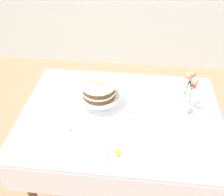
{
  "coord_description": "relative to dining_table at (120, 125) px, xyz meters",
  "views": [
    {
      "loc": [
        0.08,
        -1.27,
        1.94
      ],
      "look_at": [
        -0.06,
        0.02,
        0.86
      ],
      "focal_mm": 39.91,
      "sensor_mm": 36.0,
      "label": 1
    }
  ],
  "objects": [
    {
      "name": "dining_table",
      "position": [
        0.0,
        0.0,
        0.0
      ],
      "size": [
        1.4,
        1.0,
        0.74
      ],
      "color": "white",
      "rests_on": "ground"
    },
    {
      "name": "cake_stand",
      "position": [
        -0.16,
        0.09,
        0.17
      ],
      "size": [
        0.29,
        0.29,
        0.1
      ],
      "color": "silver",
      "rests_on": "linen_napkin"
    },
    {
      "name": "linen_napkin",
      "position": [
        -0.16,
        0.09,
        0.09
      ],
      "size": [
        0.37,
        0.37,
        0.0
      ],
      "primitive_type": "cube",
      "rotation": [
        0.0,
        0.0,
        -0.18
      ],
      "color": "white",
      "rests_on": "dining_table"
    },
    {
      "name": "loose_petal_0",
      "position": [
        0.1,
        -0.03,
        0.09
      ],
      "size": [
        0.03,
        0.04,
        0.01
      ],
      "primitive_type": "ellipsoid",
      "rotation": [
        0.0,
        0.0,
        1.26
      ],
      "color": "#E56B51",
      "rests_on": "dining_table"
    },
    {
      "name": "flower_vase",
      "position": [
        0.44,
        0.09,
        0.24
      ],
      "size": [
        0.1,
        0.11,
        0.34
      ],
      "color": "silver",
      "rests_on": "dining_table"
    },
    {
      "name": "fallen_rose",
      "position": [
        0.01,
        -0.33,
        0.11
      ],
      "size": [
        0.1,
        0.1,
        0.04
      ],
      "color": "#2D6028",
      "rests_on": "dining_table"
    },
    {
      "name": "layer_cake",
      "position": [
        -0.16,
        0.09,
        0.25
      ],
      "size": [
        0.24,
        0.24,
        0.11
      ],
      "color": "brown",
      "rests_on": "cake_stand"
    },
    {
      "name": "ground_plane",
      "position": [
        0.0,
        0.02,
        -0.65
      ],
      "size": [
        12.0,
        12.0,
        0.0
      ],
      "primitive_type": "plane",
      "color": "#8C7051"
    },
    {
      "name": "teacup",
      "position": [
        -0.35,
        -0.17,
        0.11
      ],
      "size": [
        0.12,
        0.12,
        0.06
      ],
      "color": "white",
      "rests_on": "dining_table"
    }
  ]
}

